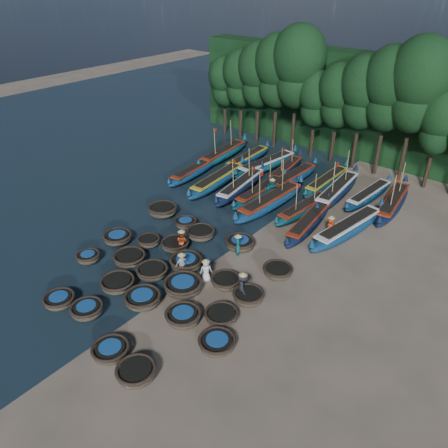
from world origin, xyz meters
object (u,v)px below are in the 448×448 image
Objects in this scene: coracle_8 at (183,316)px; long_boat_11 at (267,164)px; fisherman_4 at (182,263)px; coracle_5 at (88,257)px; coracle_7 at (143,298)px; long_boat_12 at (286,170)px; long_boat_2 at (218,180)px; long_boat_3 at (241,186)px; coracle_20 at (163,210)px; fisherman_3 at (243,286)px; long_boat_16 at (369,195)px; coracle_16 at (175,244)px; fisherman_2 at (182,240)px; coracle_13 at (183,286)px; coracle_23 at (240,243)px; coracle_3 at (111,350)px; long_boat_7 at (309,223)px; long_boat_9 at (223,154)px; long_boat_6 at (304,208)px; coracle_18 at (226,281)px; coracle_15 at (149,241)px; long_boat_1 at (194,171)px; long_boat_10 at (248,158)px; coracle_22 at (201,233)px; coracle_11 at (130,258)px; coracle_10 at (118,237)px; long_boat_15 at (337,191)px; long_boat_5 at (270,201)px; coracle_4 at (136,372)px; coracle_21 at (185,223)px; fisherman_1 at (238,245)px; long_boat_17 at (393,203)px; coracle_17 at (186,262)px; coracle_12 at (152,271)px; coracle_24 at (278,271)px; long_boat_14 at (327,181)px; fisherman_5 at (272,188)px; fisherman_6 at (330,227)px; long_boat_13 at (293,178)px; coracle_1 at (59,300)px; coracle_19 at (248,296)px.

long_boat_11 is at bearing 112.50° from coracle_8.
coracle_5 is at bearing -44.87° from fisherman_4.
coracle_7 is 0.29× the size of long_boat_12.
long_boat_2 is at bearing -95.86° from long_boat_11.
long_boat_12 is at bearing 70.18° from long_boat_3.
coracle_20 is 11.66m from fisherman_3.
coracle_7 is at bearing -98.15° from long_boat_16.
coracle_16 is 1.17× the size of fisherman_2.
coracle_23 is (-0.22, 5.90, -0.01)m from coracle_13.
coracle_20 is 1.27× the size of fisherman_2.
coracle_23 is at bearing -46.84° from long_boat_2.
coracle_3 is 0.23× the size of long_boat_11.
long_boat_9 is (-13.66, 6.47, 0.05)m from long_boat_7.
long_boat_6 is (6.29, 0.11, -0.08)m from long_boat_3.
coracle_15 is at bearing 179.56° from coracle_18.
long_boat_1 reaches higher than coracle_15.
long_boat_10 is at bearing 110.83° from coracle_7.
coracle_13 is 1.78m from fisherman_4.
coracle_22 reaches higher than coracle_16.
coracle_13 is 3.66m from fisherman_3.
coracle_11 is 1.07× the size of coracle_13.
coracle_10 reaches higher than coracle_5.
long_boat_15 is at bearing 91.17° from coracle_18.
long_boat_5 is 1.15× the size of long_boat_7.
fisherman_4 reaches higher than coracle_4.
fisherman_1 is at bearing -4.99° from coracle_21.
long_boat_17 reaches higher than coracle_11.
coracle_15 is 0.74× the size of coracle_17.
long_boat_9 is at bearing 103.72° from coracle_10.
coracle_12 is 1.18× the size of fisherman_1.
long_boat_12 is (-4.49, 18.48, 0.05)m from coracle_13.
coracle_24 reaches higher than coracle_5.
long_boat_7 is (5.35, 6.11, 0.11)m from coracle_22.
long_boat_9 reaches higher than coracle_8.
coracle_8 is 7.19m from fisherman_1.
long_boat_6 is at bearing -80.41° from long_boat_14.
fisherman_6 is (6.80, -2.65, 0.04)m from fisherman_5.
long_boat_12 is at bearing 144.60° from long_boat_13.
long_boat_7 is at bearing 38.10° from coracle_21.
long_boat_6 is (5.44, 18.50, 0.13)m from coracle_1.
coracle_4 is 1.07× the size of coracle_16.
fisherman_1 reaches higher than coracle_11.
coracle_20 is at bearing -133.47° from long_boat_15.
long_boat_2 is 4.80× the size of fisherman_1.
fisherman_2 reaches higher than long_boat_1.
coracle_19 is (8.41, 1.90, 0.00)m from coracle_11.
long_boat_9 is 9.58m from fisherman_5.
coracle_1 is 1.19× the size of coracle_15.
coracle_23 reaches higher than coracle_1.
coracle_17 is at bearing -27.56° from coracle_16.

